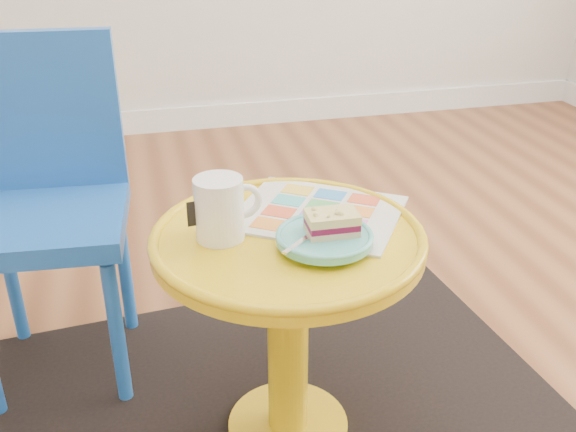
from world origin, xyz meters
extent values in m
plane|color=brown|center=(0.00, 0.00, 0.00)|extent=(4.00, 4.00, 0.00)
cube|color=white|center=(0.00, 1.99, 0.06)|extent=(4.00, 0.02, 0.12)
cube|color=black|center=(-0.23, -0.16, 0.00)|extent=(1.39, 1.20, 0.01)
cylinder|color=gold|center=(-0.23, -0.16, 0.01)|extent=(0.27, 0.27, 0.02)
cylinder|color=gold|center=(-0.23, -0.16, 0.25)|extent=(0.09, 0.09, 0.45)
cylinder|color=gold|center=(-0.23, -0.16, 0.48)|extent=(0.52, 0.52, 0.03)
cylinder|color=#1B58B3|center=(-0.58, 0.03, 0.19)|extent=(0.03, 0.03, 0.37)
cylinder|color=#1B58B3|center=(-0.85, 0.34, 0.19)|extent=(0.03, 0.03, 0.37)
cylinder|color=#1B58B3|center=(-0.56, 0.31, 0.19)|extent=(0.03, 0.03, 0.37)
cube|color=#1B58B3|center=(-0.72, 0.18, 0.41)|extent=(0.39, 0.39, 0.05)
cube|color=#1B58B3|center=(-0.70, 0.34, 0.62)|extent=(0.36, 0.07, 0.38)
cube|color=silver|center=(-0.15, -0.09, 0.50)|extent=(0.42, 0.40, 0.01)
cylinder|color=white|center=(-0.36, -0.14, 0.56)|extent=(0.09, 0.09, 0.12)
torus|color=white|center=(-0.31, -0.13, 0.56)|extent=(0.07, 0.02, 0.07)
cylinder|color=#D1B78C|center=(-0.36, -0.14, 0.61)|extent=(0.08, 0.08, 0.01)
cylinder|color=#56B7B2|center=(-0.18, -0.23, 0.51)|extent=(0.07, 0.07, 0.01)
cylinder|color=#56B7B2|center=(-0.18, -0.23, 0.52)|extent=(0.18, 0.18, 0.01)
cube|color=#D3BC8C|center=(-0.17, -0.22, 0.53)|extent=(0.09, 0.06, 0.01)
cube|color=maroon|center=(-0.17, -0.22, 0.54)|extent=(0.09, 0.06, 0.01)
cube|color=#EADB8C|center=(-0.17, -0.22, 0.56)|extent=(0.10, 0.07, 0.02)
cube|color=silver|center=(-0.23, -0.24, 0.52)|extent=(0.09, 0.08, 0.00)
cube|color=silver|center=(-0.17, -0.19, 0.52)|extent=(0.04, 0.04, 0.00)
camera|label=1|loc=(-0.50, -1.21, 1.07)|focal=40.00mm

